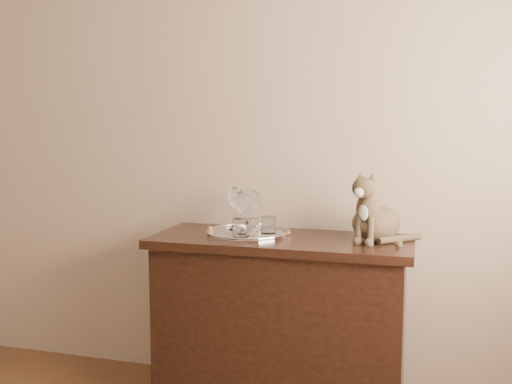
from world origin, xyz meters
TOP-DOWN VIEW (x-y plane):
  - wall_back at (0.00, 2.25)m, footprint 4.00×0.10m
  - sideboard at (0.60, 1.94)m, footprint 1.20×0.50m
  - tray at (0.43, 1.97)m, footprint 0.40×0.40m
  - wine_glass_a at (0.35, 2.04)m, footprint 0.08×0.08m
  - wine_glass_b at (0.44, 2.04)m, footprint 0.08×0.08m
  - wine_glass_d at (0.40, 1.96)m, footprint 0.07×0.07m
  - tumbler_a at (0.48, 1.90)m, footprint 0.07×0.07m
  - tumbler_b at (0.43, 1.85)m, footprint 0.07×0.07m
  - tumbler_c at (0.53, 1.98)m, footprint 0.07×0.07m
  - cat at (1.03, 1.99)m, footprint 0.40×0.39m

SIDE VIEW (x-z plane):
  - sideboard at x=0.60m, z-range 0.00..0.85m
  - tray at x=0.43m, z-range 0.85..0.86m
  - tumbler_a at x=0.48m, z-range 0.86..0.94m
  - tumbler_c at x=0.53m, z-range 0.86..0.94m
  - tumbler_b at x=0.43m, z-range 0.86..0.94m
  - wine_glass_d at x=0.40m, z-range 0.86..1.05m
  - wine_glass_b at x=0.44m, z-range 0.86..1.06m
  - wine_glass_a at x=0.35m, z-range 0.86..1.07m
  - cat at x=1.03m, z-range 0.85..1.17m
  - wall_back at x=0.00m, z-range 0.00..2.70m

